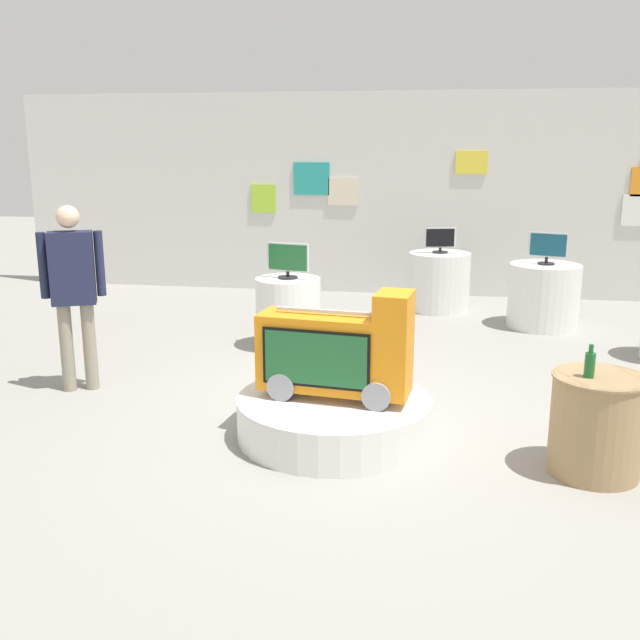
% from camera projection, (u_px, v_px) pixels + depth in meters
% --- Properties ---
extents(ground_plane, '(30.00, 30.00, 0.00)m').
position_uv_depth(ground_plane, '(354.00, 420.00, 5.96)').
color(ground_plane, gray).
extents(back_wall_display, '(11.62, 0.13, 2.94)m').
position_uv_depth(back_wall_display, '(399.00, 195.00, 10.64)').
color(back_wall_display, silver).
rests_on(back_wall_display, ground).
extents(main_display_pedestal, '(1.50, 1.50, 0.32)m').
position_uv_depth(main_display_pedestal, '(334.00, 417.00, 5.59)').
color(main_display_pedestal, silver).
rests_on(main_display_pedestal, ground).
extents(novelty_firetruck_tv, '(1.18, 0.53, 0.85)m').
position_uv_depth(novelty_firetruck_tv, '(337.00, 354.00, 5.46)').
color(novelty_firetruck_tv, gray).
rests_on(novelty_firetruck_tv, main_display_pedestal).
extents(display_pedestal_left_rear, '(0.83, 0.83, 0.78)m').
position_uv_depth(display_pedestal_left_rear, '(439.00, 281.00, 9.79)').
color(display_pedestal_left_rear, silver).
rests_on(display_pedestal_left_rear, ground).
extents(tv_on_left_rear, '(0.41, 0.20, 0.34)m').
position_uv_depth(tv_on_left_rear, '(440.00, 240.00, 9.65)').
color(tv_on_left_rear, black).
rests_on(tv_on_left_rear, display_pedestal_left_rear).
extents(display_pedestal_right_rear, '(0.71, 0.71, 0.78)m').
position_uv_depth(display_pedestal_right_rear, '(288.00, 313.00, 7.97)').
color(display_pedestal_right_rear, silver).
rests_on(display_pedestal_right_rear, ground).
extents(tv_on_right_rear, '(0.48, 0.21, 0.39)m').
position_uv_depth(tv_on_right_rear, '(288.00, 260.00, 7.83)').
color(tv_on_right_rear, black).
rests_on(tv_on_right_rear, display_pedestal_right_rear).
extents(display_pedestal_far_right, '(0.86, 0.86, 0.78)m').
position_uv_depth(display_pedestal_far_right, '(544.00, 296.00, 8.88)').
color(display_pedestal_far_right, silver).
rests_on(display_pedestal_far_right, ground).
extents(tv_on_far_right, '(0.45, 0.20, 0.39)m').
position_uv_depth(tv_on_far_right, '(547.00, 247.00, 8.73)').
color(tv_on_far_right, black).
rests_on(tv_on_far_right, display_pedestal_far_right).
extents(side_table_round, '(0.64, 0.64, 0.70)m').
position_uv_depth(side_table_round, '(596.00, 424.00, 4.92)').
color(side_table_round, '#9E7F56').
rests_on(side_table_round, ground).
extents(bottle_on_side_table, '(0.07, 0.07, 0.23)m').
position_uv_depth(bottle_on_side_table, '(590.00, 364.00, 4.79)').
color(bottle_on_side_table, '#195926').
rests_on(bottle_on_side_table, side_table_round).
extents(shopper_browsing_near_truck, '(0.52, 0.33, 1.69)m').
position_uv_depth(shopper_browsing_near_truck, '(73.00, 285.00, 6.46)').
color(shopper_browsing_near_truck, gray).
rests_on(shopper_browsing_near_truck, ground).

